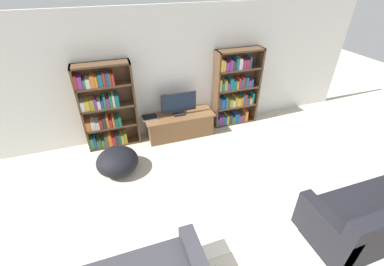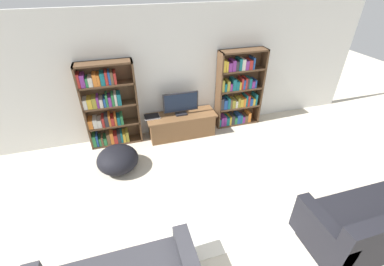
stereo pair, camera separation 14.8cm
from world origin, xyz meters
name	(u,v)px [view 2 (the right image)]	position (x,y,z in m)	size (l,w,h in m)	color
wall_back	(172,74)	(0.00, 4.23, 1.30)	(8.80, 0.06, 2.60)	silver
bookshelf_left	(108,107)	(-1.34, 4.05, 0.83)	(1.04, 0.30, 1.73)	#513823
bookshelf_right	(237,91)	(1.44, 4.05, 0.82)	(1.04, 0.30, 1.73)	#513823
tv_stand	(181,125)	(0.10, 3.91, 0.26)	(1.47, 0.53, 0.51)	brown
television	(181,103)	(0.10, 3.92, 0.77)	(0.74, 0.16, 0.50)	black
laptop	(152,117)	(-0.52, 3.98, 0.52)	(0.32, 0.25, 0.03)	#B7B7BC
area_rug	(218,202)	(0.15, 1.85, 0.01)	(2.45, 1.69, 0.02)	beige
couch_right_sofa	(377,222)	(1.95, 0.68, 0.29)	(1.94, 0.88, 0.84)	black
beanbag_ottoman	(118,159)	(-1.30, 3.12, 0.23)	(0.74, 0.74, 0.45)	black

